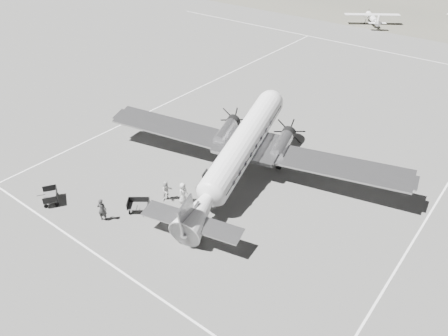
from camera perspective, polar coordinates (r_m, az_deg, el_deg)
ground at (r=36.82m, az=5.53°, el=-2.23°), size 260.00×260.00×0.00m
taxi_line_near at (r=28.83m, az=-10.47°, el=-15.03°), size 60.00×0.15×0.01m
taxi_line_right at (r=33.56m, az=23.14°, el=-9.38°), size 0.15×80.00×0.01m
taxi_line_left at (r=53.42m, az=-4.90°, el=9.66°), size 0.15×60.00×0.01m
taxi_line_horizon at (r=70.80m, az=24.07°, el=12.95°), size 90.00×0.15×0.01m
dc3_airliner at (r=35.92m, az=1.96°, el=1.95°), size 31.08×24.69×5.25m
light_plane_left at (r=85.88m, az=18.78°, el=17.94°), size 12.45×12.00×2.01m
baggage_cart_near at (r=34.26m, az=-11.11°, el=-4.86°), size 2.10×2.02×0.97m
baggage_cart_far at (r=37.13m, az=-21.73°, el=-3.48°), size 2.22×2.06×1.02m
ground_crew at (r=33.74m, az=-15.64°, el=-5.26°), size 0.82×0.74×1.89m
ramp_agent at (r=34.81m, az=-7.46°, el=-2.95°), size 0.96×1.05×1.75m
passenger at (r=34.40m, az=-5.39°, el=-3.25°), size 0.65×0.93×1.79m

